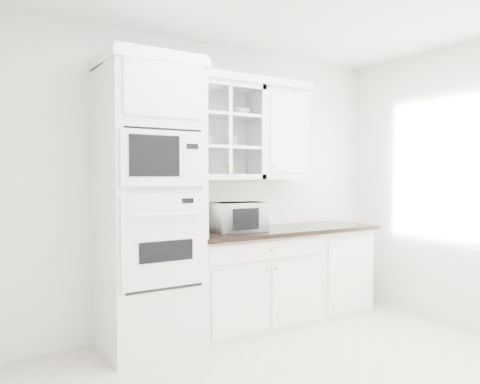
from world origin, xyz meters
TOP-DOWN VIEW (x-y plane):
  - room_shell at (0.00, 0.43)m, footprint 4.00×3.50m
  - oven_column at (-0.75, 1.42)m, footprint 0.76×0.68m
  - base_cabinet_run at (0.28, 1.45)m, footprint 1.32×0.67m
  - extra_base_cabinet at (1.28, 1.45)m, footprint 0.72×0.67m
  - upper_cabinet_glass at (0.03, 1.58)m, footprint 0.80×0.33m
  - upper_cabinet_solid at (0.71, 1.58)m, footprint 0.55×0.33m
  - crown_molding at (-0.07, 1.56)m, footprint 2.14×0.38m
  - countertop_microwave at (0.12, 1.43)m, footprint 0.52×0.45m
  - bowl_a at (-0.10, 1.58)m, footprint 0.28×0.28m
  - bowl_b at (0.24, 1.60)m, footprint 0.25×0.25m
  - cup_a at (-0.11, 1.60)m, footprint 0.14×0.14m
  - cup_b at (0.16, 1.58)m, footprint 0.11×0.11m

SIDE VIEW (x-z plane):
  - base_cabinet_run at x=0.28m, z-range 0.00..0.92m
  - extra_base_cabinet at x=1.28m, z-range 0.00..0.92m
  - countertop_microwave at x=0.12m, z-range 0.92..1.19m
  - oven_column at x=-0.75m, z-range 0.00..2.40m
  - cup_a at x=-0.11m, z-range 1.71..1.80m
  - cup_b at x=0.16m, z-range 1.71..1.81m
  - room_shell at x=0.00m, z-range 0.43..3.13m
  - upper_cabinet_glass at x=0.03m, z-range 1.40..2.30m
  - upper_cabinet_solid at x=0.71m, z-range 1.40..2.30m
  - bowl_a at x=-0.10m, z-range 2.01..2.07m
  - bowl_b at x=0.24m, z-range 2.01..2.08m
  - crown_molding at x=-0.07m, z-range 2.30..2.37m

